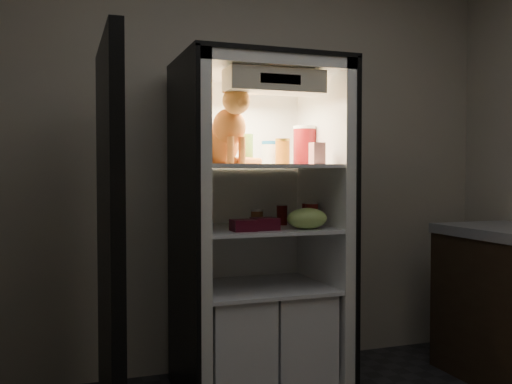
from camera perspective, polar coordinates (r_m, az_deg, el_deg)
room_shell at (r=2.03m, az=13.71°, el=12.52°), size 3.60×3.60×3.60m
refrigerator at (r=3.27m, az=0.07°, el=-6.02°), size 0.90×0.72×1.88m
fridge_door at (r=2.72m, az=-14.43°, el=-5.12°), size 0.07×0.87×1.85m
tabby_cat at (r=3.09m, az=-3.18°, el=5.82°), size 0.40×0.43×0.44m
parmesan_shaker at (r=3.23m, az=-0.88°, el=4.29°), size 0.07×0.07×0.17m
mayo_tub at (r=3.34m, az=1.41°, el=3.92°), size 0.10×0.10×0.14m
salsa_jar at (r=3.24m, az=2.67°, el=4.05°), size 0.08×0.08×0.15m
pepper_jar at (r=3.38m, az=4.88°, el=4.65°), size 0.14×0.14×0.23m
cream_carton at (r=3.11m, az=6.13°, el=3.85°), size 0.07×0.07×0.12m
soda_can_a at (r=3.33m, az=2.61°, el=-2.30°), size 0.06×0.06×0.12m
soda_can_b at (r=3.32m, az=5.21°, el=-2.19°), size 0.07×0.07×0.13m
soda_can_c at (r=3.20m, az=5.58°, el=-2.31°), size 0.07×0.07×0.14m
condiment_jar at (r=3.23m, az=0.09°, el=-2.61°), size 0.07×0.07×0.10m
grape_bag at (r=3.10m, az=5.13°, el=-2.65°), size 0.23×0.17×0.11m
berry_box_left at (r=2.98m, az=-1.28°, el=-3.35°), size 0.12×0.12×0.06m
berry_box_right at (r=3.04m, az=0.89°, el=-3.20°), size 0.13×0.13×0.06m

